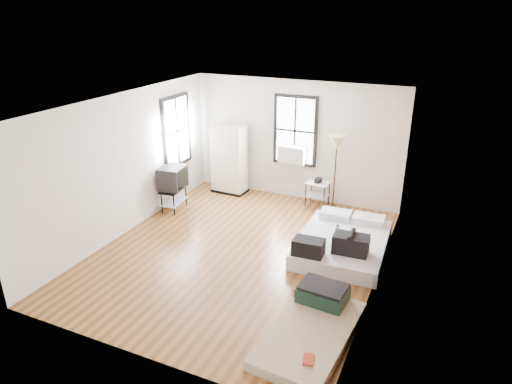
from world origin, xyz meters
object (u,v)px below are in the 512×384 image
at_px(mattress_main, 342,243).
at_px(side_table, 318,187).
at_px(wardrobe, 229,160).
at_px(floor_lamp, 337,146).
at_px(mattress_bare, 313,324).
at_px(tv_stand, 173,179).

xyz_separation_m(mattress_main, side_table, (-1.07, 1.90, 0.26)).
height_order(mattress_main, side_table, mattress_main).
relative_size(wardrobe, floor_lamp, 0.97).
xyz_separation_m(side_table, floor_lamp, (0.39, -0.07, 1.04)).
relative_size(side_table, floor_lamp, 0.39).
bearing_deg(side_table, floor_lamp, -10.09).
xyz_separation_m(mattress_bare, side_table, (-1.27, 4.31, 0.32)).
relative_size(wardrobe, side_table, 2.50).
bearing_deg(mattress_main, side_table, 116.96).
bearing_deg(floor_lamp, mattress_bare, -78.37).
xyz_separation_m(side_table, tv_stand, (-2.89, -1.55, 0.28)).
xyz_separation_m(mattress_main, floor_lamp, (-0.68, 1.83, 1.30)).
relative_size(mattress_main, wardrobe, 1.31).
relative_size(side_table, tv_stand, 0.66).
xyz_separation_m(mattress_main, mattress_bare, (0.19, -2.41, -0.06)).
distance_m(mattress_bare, side_table, 4.50).
distance_m(wardrobe, tv_stand, 1.62).
bearing_deg(tv_stand, wardrobe, 59.52).
distance_m(side_table, tv_stand, 3.29).
bearing_deg(wardrobe, mattress_main, -26.22).
height_order(wardrobe, tv_stand, wardrobe).
distance_m(mattress_main, side_table, 2.20).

